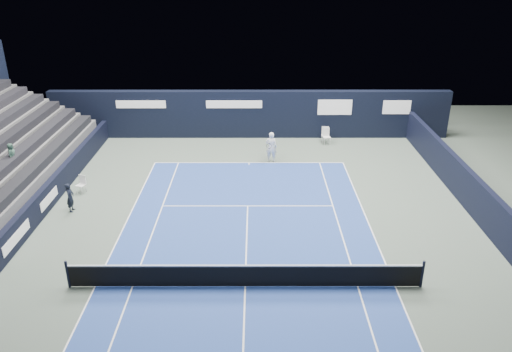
# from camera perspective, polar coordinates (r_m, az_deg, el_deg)

# --- Properties ---
(ground) EXTENTS (48.00, 48.00, 0.00)m
(ground) POSITION_cam_1_polar(r_m,az_deg,el_deg) (20.28, -1.14, -9.18)
(ground) COLOR #4A584E
(ground) RESTS_ON ground
(court_surface) EXTENTS (10.97, 23.77, 0.01)m
(court_surface) POSITION_cam_1_polar(r_m,az_deg,el_deg) (18.63, -1.25, -12.53)
(court_surface) COLOR navy
(court_surface) RESTS_ON ground
(enclosure_wall_right) EXTENTS (0.30, 22.00, 1.80)m
(enclosure_wall_right) POSITION_cam_1_polar(r_m,az_deg,el_deg) (25.42, 23.42, -1.78)
(enclosure_wall_right) COLOR black
(enclosure_wall_right) RESTS_ON ground
(folding_chair_back_a) EXTENTS (0.52, 0.55, 1.03)m
(folding_chair_back_a) POSITION_cam_1_polar(r_m,az_deg,el_deg) (32.20, 8.03, 4.85)
(folding_chair_back_a) COLOR silver
(folding_chair_back_a) RESTS_ON ground
(folding_chair_back_b) EXTENTS (0.49, 0.48, 1.00)m
(folding_chair_back_b) POSITION_cam_1_polar(r_m,az_deg,el_deg) (32.53, 7.89, 4.85)
(folding_chair_back_b) COLOR silver
(folding_chair_back_b) RESTS_ON ground
(line_judge_chair) EXTENTS (0.52, 0.51, 0.91)m
(line_judge_chair) POSITION_cam_1_polar(r_m,az_deg,el_deg) (26.76, -19.32, -0.74)
(line_judge_chair) COLOR white
(line_judge_chair) RESTS_ON ground
(line_judge) EXTENTS (0.35, 0.52, 1.41)m
(line_judge) POSITION_cam_1_polar(r_m,az_deg,el_deg) (24.91, -20.47, -2.30)
(line_judge) COLOR black
(line_judge) RESTS_ON ground
(court_markings) EXTENTS (11.03, 23.83, 0.00)m
(court_markings) POSITION_cam_1_polar(r_m,az_deg,el_deg) (18.63, -1.25, -12.52)
(court_markings) COLOR white
(court_markings) RESTS_ON court_surface
(tennis_net) EXTENTS (12.90, 0.10, 1.10)m
(tennis_net) POSITION_cam_1_polar(r_m,az_deg,el_deg) (18.34, -1.26, -11.26)
(tennis_net) COLOR black
(tennis_net) RESTS_ON ground
(back_sponsor_wall) EXTENTS (26.00, 0.63, 3.10)m
(back_sponsor_wall) POSITION_cam_1_polar(r_m,az_deg,el_deg) (32.89, -0.71, 7.09)
(back_sponsor_wall) COLOR black
(back_sponsor_wall) RESTS_ON ground
(side_barrier_left) EXTENTS (0.33, 22.00, 1.20)m
(side_barrier_left) POSITION_cam_1_polar(r_m,az_deg,el_deg) (25.43, -22.93, -2.43)
(side_barrier_left) COLOR black
(side_barrier_left) RESTS_ON ground
(tennis_player) EXTENTS (0.72, 0.88, 1.79)m
(tennis_player) POSITION_cam_1_polar(r_m,az_deg,el_deg) (28.99, 1.75, 3.35)
(tennis_player) COLOR silver
(tennis_player) RESTS_ON ground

